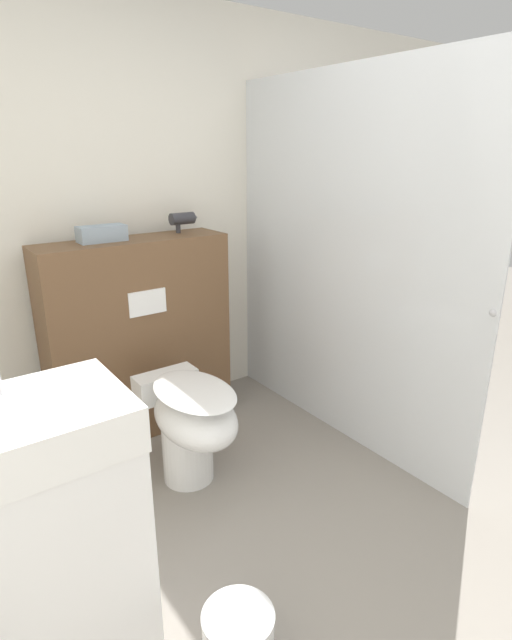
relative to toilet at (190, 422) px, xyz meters
name	(u,v)px	position (x,y,z in m)	size (l,w,h in m)	color
ground_plane	(391,585)	(0.31, -1.05, -0.36)	(12.00, 12.00, 0.00)	gray
wall_back	(157,219)	(0.31, 0.92, 0.89)	(8.00, 0.06, 2.50)	silver
partition_panel	(140,338)	(0.04, 0.67, 0.24)	(1.08, 0.31, 1.18)	brown
shower_glass	(343,266)	(0.98, -0.05, 0.68)	(0.04, 1.86, 2.08)	silver
toilet	(190,422)	(0.00, 0.00, 0.00)	(0.36, 0.66, 0.56)	white
sink_vanity	(33,550)	(-0.87, -0.60, 0.14)	(0.64, 0.43, 1.12)	white
hair_drier	(183,219)	(0.39, 0.71, 0.91)	(0.18, 0.07, 0.12)	#2D2D33
folded_towel	(102,234)	(-0.12, 0.69, 0.87)	(0.25, 0.12, 0.09)	#8C9EAD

